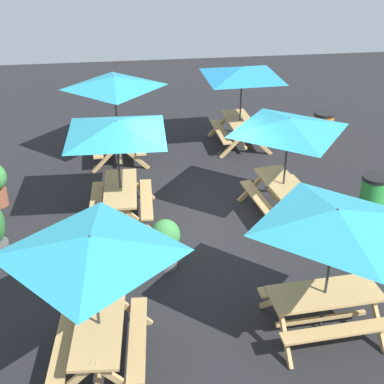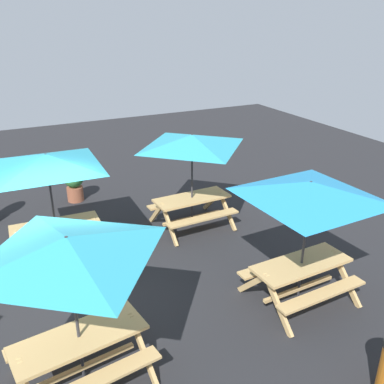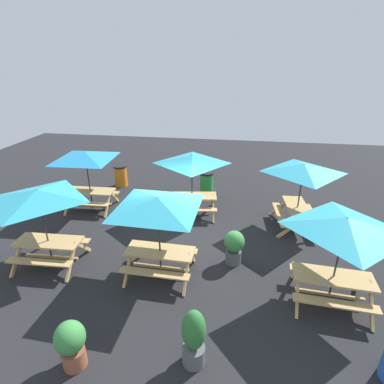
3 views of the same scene
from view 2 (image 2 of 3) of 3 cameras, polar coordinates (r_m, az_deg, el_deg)
The scene contains 6 objects.
ground_plane at distance 8.34m, azimuth -17.29°, elevation -13.76°, with size 27.37×27.37×0.00m, color #232326.
picnic_table_0 at distance 7.30m, azimuth 15.34°, elevation -0.91°, with size 2.83×2.83×2.34m.
picnic_table_1 at distance 5.61m, azimuth -16.10°, elevation -8.55°, with size 2.26×2.26×2.34m.
picnic_table_2 at distance 9.77m, azimuth -0.00°, elevation 5.90°, with size 2.08×2.08×2.34m.
picnic_table_3 at distance 8.88m, azimuth -18.70°, elevation 2.93°, with size 2.83×2.83×2.34m.
potted_plant_1 at distance 12.14m, azimuth -15.48°, elevation 1.41°, with size 0.56×0.56×1.04m.
Camera 2 is at (-0.66, -6.77, 4.81)m, focal length 40.00 mm.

